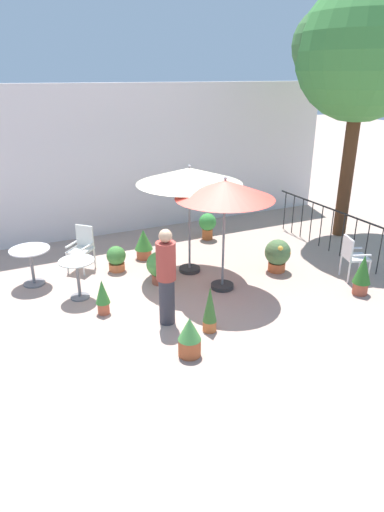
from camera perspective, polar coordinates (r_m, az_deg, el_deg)
The scene contains 20 objects.
ground_plane at distance 8.29m, azimuth 0.24°, elevation -5.28°, with size 60.00×60.00×0.00m, color tan.
villa_facade at distance 11.49m, azimuth -9.16°, elevation 12.07°, with size 12.00×0.30×3.67m, color silver.
terrace_railing at distance 10.17m, azimuth 20.34°, elevation 2.82°, with size 0.03×5.35×1.01m.
shade_tree at distance 11.53m, azimuth 21.32°, elevation 23.34°, with size 3.17×3.02×5.82m.
patio_umbrella_0 at distance 7.96m, azimuth 4.28°, elevation 8.39°, with size 1.81×1.81×2.19m.
patio_umbrella_1 at distance 8.70m, azimuth -0.34°, elevation 10.18°, with size 2.09×2.09×2.24m.
cafe_table_0 at distance 8.29m, azimuth -14.58°, elevation -2.04°, with size 0.64×0.64×0.76m.
cafe_table_1 at distance 9.10m, azimuth -20.10°, elevation -0.46°, with size 0.76×0.76×0.75m.
patio_chair_0 at distance 9.53m, azimuth -14.03°, elevation 1.31°, with size 0.63×0.63×0.93m.
patio_chair_1 at distance 9.34m, azimuth 20.06°, elevation 0.16°, with size 0.57×0.56×0.90m.
potted_plant_0 at distance 9.39m, azimuth -9.76°, elevation -0.27°, with size 0.40×0.40×0.54m.
potted_plant_1 at distance 8.81m, azimuth 21.17°, elevation -2.14°, with size 0.33×0.33×0.79m.
potted_plant_2 at distance 7.07m, azimuth 2.32°, elevation -6.91°, with size 0.23×0.23×0.79m.
potted_plant_3 at distance 9.36m, azimuth 11.04°, elevation 0.24°, with size 0.54×0.54×0.69m.
potted_plant_4 at distance 8.68m, azimuth -4.29°, elevation -1.31°, with size 0.50×0.50×0.65m.
potted_plant_5 at distance 7.73m, azimuth -11.49°, elevation -5.05°, with size 0.25×0.25×0.64m.
potted_plant_6 at distance 9.90m, azimuth -6.27°, elevation 1.67°, with size 0.41×0.41×0.68m.
potted_plant_7 at distance 11.01m, azimuth 2.02°, elevation 4.12°, with size 0.43×0.43×0.67m.
potted_plant_8 at distance 6.53m, azimuth -0.32°, elevation -10.38°, with size 0.35×0.35×0.63m.
standing_person at distance 7.11m, azimuth -3.34°, elevation -2.63°, with size 0.45×0.45×1.65m.
Camera 1 is at (-3.18, -6.60, 3.87)m, focal length 30.94 mm.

